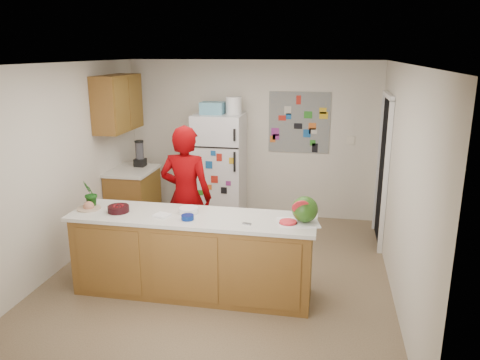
% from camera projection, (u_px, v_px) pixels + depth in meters
% --- Properties ---
extents(floor, '(4.00, 4.50, 0.02)m').
position_uv_depth(floor, '(221.00, 274.00, 5.73)').
color(floor, brown).
rests_on(floor, ground).
extents(wall_back, '(4.00, 0.02, 2.50)m').
position_uv_depth(wall_back, '(252.00, 140.00, 7.53)').
color(wall_back, beige).
rests_on(wall_back, ground).
extents(wall_left, '(0.02, 4.50, 2.50)m').
position_uv_depth(wall_left, '(61.00, 167.00, 5.76)').
color(wall_left, beige).
rests_on(wall_left, ground).
extents(wall_right, '(0.02, 4.50, 2.50)m').
position_uv_depth(wall_right, '(402.00, 184.00, 5.03)').
color(wall_right, beige).
rests_on(wall_right, ground).
extents(ceiling, '(4.00, 4.50, 0.02)m').
position_uv_depth(ceiling, '(219.00, 63.00, 5.05)').
color(ceiling, white).
rests_on(ceiling, wall_back).
extents(doorway, '(0.03, 0.85, 2.04)m').
position_uv_depth(doorway, '(384.00, 172.00, 6.47)').
color(doorway, black).
rests_on(doorway, ground).
extents(peninsula_base, '(2.60, 0.62, 0.88)m').
position_uv_depth(peninsula_base, '(193.00, 256.00, 5.17)').
color(peninsula_base, brown).
rests_on(peninsula_base, floor).
extents(peninsula_top, '(2.68, 0.70, 0.04)m').
position_uv_depth(peninsula_top, '(192.00, 217.00, 5.05)').
color(peninsula_top, silver).
rests_on(peninsula_top, peninsula_base).
extents(side_counter_base, '(0.60, 0.80, 0.86)m').
position_uv_depth(side_counter_base, '(134.00, 199.00, 7.20)').
color(side_counter_base, brown).
rests_on(side_counter_base, floor).
extents(side_counter_top, '(0.64, 0.84, 0.04)m').
position_uv_depth(side_counter_top, '(132.00, 171.00, 7.08)').
color(side_counter_top, silver).
rests_on(side_counter_top, side_counter_base).
extents(upper_cabinets, '(0.35, 1.00, 0.80)m').
position_uv_depth(upper_cabinets, '(118.00, 103.00, 6.78)').
color(upper_cabinets, brown).
rests_on(upper_cabinets, wall_left).
extents(refrigerator, '(0.75, 0.70, 1.70)m').
position_uv_depth(refrigerator, '(220.00, 168.00, 7.36)').
color(refrigerator, silver).
rests_on(refrigerator, floor).
extents(fridge_top_bin, '(0.35, 0.28, 0.18)m').
position_uv_depth(fridge_top_bin, '(213.00, 108.00, 7.13)').
color(fridge_top_bin, '#5999B2').
rests_on(fridge_top_bin, refrigerator).
extents(photo_collage, '(0.95, 0.01, 0.95)m').
position_uv_depth(photo_collage, '(299.00, 123.00, 7.29)').
color(photo_collage, slate).
rests_on(photo_collage, wall_back).
extents(person, '(0.67, 0.45, 1.78)m').
position_uv_depth(person, '(186.00, 197.00, 5.77)').
color(person, '#640002').
rests_on(person, floor).
extents(blender_appliance, '(0.13, 0.13, 0.38)m').
position_uv_depth(blender_appliance, '(140.00, 154.00, 7.21)').
color(blender_appliance, black).
rests_on(blender_appliance, side_counter_top).
extents(cutting_board, '(0.47, 0.39, 0.01)m').
position_uv_depth(cutting_board, '(298.00, 222.00, 4.82)').
color(cutting_board, white).
rests_on(cutting_board, peninsula_top).
extents(watermelon, '(0.27, 0.27, 0.27)m').
position_uv_depth(watermelon, '(305.00, 209.00, 4.79)').
color(watermelon, '#295C13').
rests_on(watermelon, cutting_board).
extents(watermelon_slice, '(0.18, 0.18, 0.02)m').
position_uv_depth(watermelon_slice, '(288.00, 222.00, 4.78)').
color(watermelon_slice, red).
rests_on(watermelon_slice, cutting_board).
extents(cherry_bowl, '(0.29, 0.29, 0.07)m').
position_uv_depth(cherry_bowl, '(118.00, 209.00, 5.14)').
color(cherry_bowl, black).
rests_on(cherry_bowl, peninsula_top).
extents(white_bowl, '(0.24, 0.24, 0.06)m').
position_uv_depth(white_bowl, '(189.00, 210.00, 5.12)').
color(white_bowl, white).
rests_on(white_bowl, peninsula_top).
extents(cobalt_bowl, '(0.15, 0.15, 0.05)m').
position_uv_depth(cobalt_bowl, '(188.00, 217.00, 4.91)').
color(cobalt_bowl, navy).
rests_on(cobalt_bowl, peninsula_top).
extents(plate, '(0.34, 0.34, 0.02)m').
position_uv_depth(plate, '(89.00, 208.00, 5.24)').
color(plate, '#B7AA8B').
rests_on(plate, peninsula_top).
extents(paper_towel, '(0.20, 0.19, 0.02)m').
position_uv_depth(paper_towel, '(162.00, 215.00, 5.02)').
color(paper_towel, white).
rests_on(paper_towel, peninsula_top).
extents(keys, '(0.09, 0.06, 0.01)m').
position_uv_depth(keys, '(247.00, 224.00, 4.78)').
color(keys, gray).
rests_on(keys, peninsula_top).
extents(potted_plant, '(0.15, 0.18, 0.32)m').
position_uv_depth(potted_plant, '(90.00, 194.00, 5.27)').
color(potted_plant, '#0E3C0F').
rests_on(potted_plant, peninsula_top).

